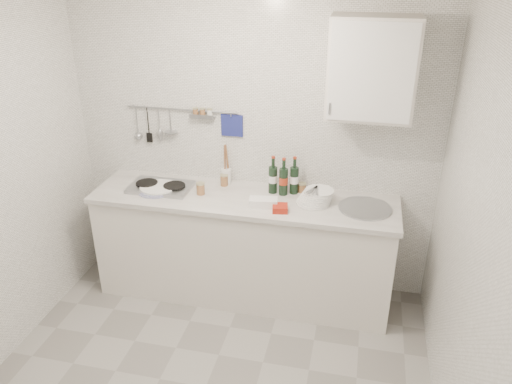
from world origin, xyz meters
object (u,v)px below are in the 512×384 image
(plate_stack_hob, at_px, (157,189))
(wine_bottles, at_px, (284,176))
(plate_stack_sink, at_px, (316,197))
(utensil_crock, at_px, (226,174))
(wall_cabinet, at_px, (372,68))

(plate_stack_hob, height_order, wine_bottles, wine_bottles)
(plate_stack_sink, bearing_deg, wine_bottles, 157.26)
(utensil_crock, bearing_deg, plate_stack_hob, -151.41)
(plate_stack_hob, bearing_deg, wall_cabinet, 5.87)
(wall_cabinet, relative_size, plate_stack_hob, 2.23)
(wall_cabinet, distance_m, utensil_crock, 1.46)
(wine_bottles, relative_size, utensil_crock, 0.89)
(plate_stack_sink, bearing_deg, plate_stack_hob, -177.05)
(plate_stack_hob, distance_m, utensil_crock, 0.58)
(plate_stack_hob, relative_size, utensil_crock, 0.90)
(plate_stack_hob, relative_size, plate_stack_sink, 1.09)
(plate_stack_sink, distance_m, utensil_crock, 0.81)
(plate_stack_hob, distance_m, plate_stack_sink, 1.29)
(wall_cabinet, relative_size, utensil_crock, 2.01)
(plate_stack_hob, bearing_deg, utensil_crock, 28.59)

